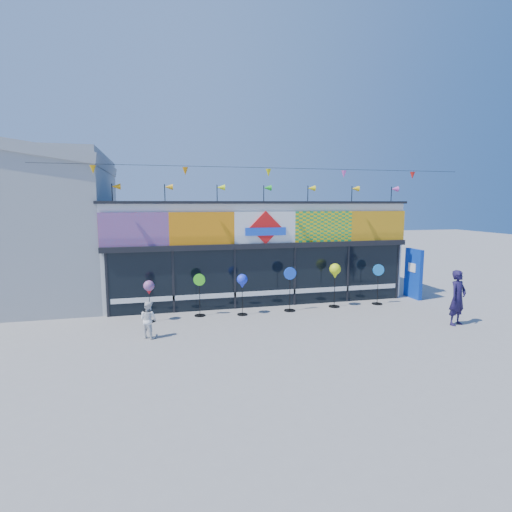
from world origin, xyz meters
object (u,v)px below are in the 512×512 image
object	(u,v)px
spinner_0	(149,289)
adult_man	(458,298)
blue_sign	(413,273)
spinner_5	(378,283)
spinner_1	(200,294)
spinner_3	(290,288)
child	(148,320)
spinner_2	(242,282)
spinner_4	(335,272)

from	to	relation	value
spinner_0	adult_man	size ratio (longest dim) A/B	0.78
blue_sign	spinner_5	bearing A→B (deg)	-163.25
spinner_1	spinner_3	bearing A→B (deg)	-2.54
spinner_1	child	world-z (taller)	spinner_1
spinner_0	spinner_1	size ratio (longest dim) A/B	0.93
adult_man	spinner_2	bearing A→B (deg)	139.09
adult_man	child	size ratio (longest dim) A/B	1.64
adult_man	child	distance (m)	10.00
spinner_1	child	bearing A→B (deg)	-131.48
child	spinner_5	bearing A→B (deg)	-126.26
blue_sign	spinner_4	xyz separation A→B (m)	(-3.89, -0.58, 0.31)
blue_sign	adult_man	xyz separation A→B (m)	(-0.93, -3.68, -0.14)
spinner_4	adult_man	bearing A→B (deg)	-46.34
blue_sign	child	distance (m)	11.16
adult_man	child	bearing A→B (deg)	155.80
spinner_1	spinner_4	xyz separation A→B (m)	(5.22, -0.01, 0.56)
blue_sign	spinner_0	distance (m)	10.88
spinner_4	spinner_5	bearing A→B (deg)	-0.95
blue_sign	spinner_1	bearing A→B (deg)	-176.36
spinner_3	spinner_4	distance (m)	1.94
spinner_2	spinner_5	xyz separation A→B (m)	(5.57, 0.20, -0.35)
spinner_5	adult_man	world-z (taller)	adult_man
blue_sign	spinner_3	size ratio (longest dim) A/B	1.26
spinner_3	child	size ratio (longest dim) A/B	1.48
spinner_0	spinner_4	xyz separation A→B (m)	(6.96, 0.27, 0.23)
adult_man	child	world-z (taller)	adult_man
blue_sign	spinner_0	xyz separation A→B (m)	(-10.85, -0.85, 0.09)
spinner_3	spinner_0	bearing A→B (deg)	-178.44
spinner_0	child	xyz separation A→B (m)	(-0.01, -1.68, -0.58)
spinner_1	spinner_5	bearing A→B (deg)	-0.36
child	spinner_1	bearing A→B (deg)	-90.05
spinner_0	spinner_4	size ratio (longest dim) A/B	0.84
spinner_5	adult_man	distance (m)	3.27
blue_sign	spinner_4	world-z (taller)	blue_sign
blue_sign	spinner_0	size ratio (longest dim) A/B	1.47
blue_sign	spinner_2	distance (m)	7.65
spinner_0	spinner_1	xyz separation A→B (m)	(1.73, 0.29, -0.33)
blue_sign	spinner_5	size ratio (longest dim) A/B	1.30
blue_sign	spinner_2	xyz separation A→B (m)	(-7.61, -0.80, 0.15)
blue_sign	spinner_3	distance (m)	5.82
spinner_5	adult_man	size ratio (longest dim) A/B	0.88
spinner_2	spinner_4	distance (m)	3.73
spinner_4	spinner_5	xyz separation A→B (m)	(1.86, -0.03, -0.52)
spinner_1	adult_man	size ratio (longest dim) A/B	0.84
spinner_4	spinner_5	world-z (taller)	spinner_4
spinner_0	child	size ratio (longest dim) A/B	1.27
spinner_3	adult_man	distance (m)	5.68
spinner_0	adult_man	distance (m)	10.32
spinner_1	spinner_4	distance (m)	5.25
child	spinner_2	bearing A→B (deg)	-110.54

